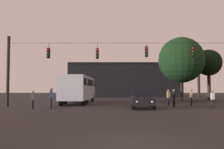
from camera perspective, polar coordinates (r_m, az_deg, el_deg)
The scene contains 14 objects.
ground_plane at distance 32.03m, azimuth 1.47°, elevation -6.15°, with size 168.00×168.00×0.00m, color black.
overhead_signal_span at distance 23.61m, azimuth 1.92°, elevation 1.98°, with size 20.94×0.44×6.51m.
city_bus at distance 29.56m, azimuth -7.31°, elevation -2.75°, with size 2.80×11.06×3.00m.
car_near_right at distance 21.91m, azimuth 6.75°, elevation -5.38°, with size 1.95×4.39×1.52m.
pedestrian_crossing_left at distance 26.11m, azimuth 12.40°, elevation -4.79°, with size 0.27×0.38×1.58m.
pedestrian_crossing_center at distance 21.80m, azimuth -17.13°, elevation -5.16°, with size 0.29×0.39×1.50m.
pedestrian_crossing_right at distance 22.48m, azimuth -13.34°, elevation -4.75°, with size 0.30×0.40×1.75m.
pedestrian_near_bus at distance 24.56m, azimuth 13.58°, elevation -4.85°, with size 0.32×0.41×1.60m.
pedestrian_trailing at distance 26.20m, azimuth 17.17°, elevation -4.65°, with size 0.36×0.42×1.62m.
pedestrian_far_side at distance 23.18m, azimuth 21.40°, elevation -4.95°, with size 0.26×0.37×1.51m.
corner_building at distance 56.76m, azimuth 2.74°, elevation -1.33°, with size 23.35×10.10×7.06m.
tree_left_silhouette at distance 41.99m, azimuth 20.61°, elevation 2.40°, with size 4.02×4.02×7.67m.
tree_behind_building at distance 51.26m, azimuth 18.59°, elevation 2.64°, with size 4.76×4.76×9.17m.
tree_right_far at distance 36.21m, azimuth 15.11°, elevation 3.11°, with size 6.21×6.21×8.68m.
Camera 1 is at (-0.65, -7.48, 1.61)m, focal length 41.25 mm.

